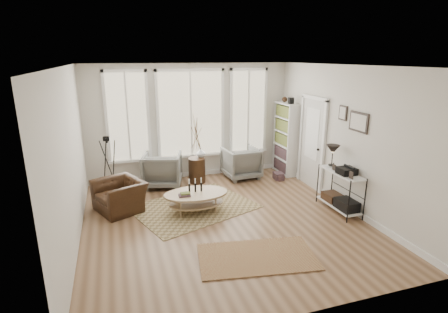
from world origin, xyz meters
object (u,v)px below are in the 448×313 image
object	(u,v)px
bookcase	(286,139)
accent_chair	(120,196)
low_shelf	(340,187)
armchair_left	(162,169)
side_table	(196,150)
coffee_table	(196,197)
armchair_right	(241,163)

from	to	relation	value
bookcase	accent_chair	xyz separation A→B (m)	(-4.32, -1.13, -0.64)
bookcase	low_shelf	distance (m)	2.56
armchair_left	side_table	world-z (taller)	side_table
armchair_left	coffee_table	bearing A→B (deg)	119.69
coffee_table	accent_chair	xyz separation A→B (m)	(-1.46, 0.55, -0.01)
coffee_table	armchair_left	world-z (taller)	armchair_left
low_shelf	armchair_left	world-z (taller)	low_shelf
accent_chair	low_shelf	bearing A→B (deg)	47.30
coffee_table	side_table	world-z (taller)	side_table
armchair_right	accent_chair	distance (m)	3.27
armchair_left	armchair_right	xyz separation A→B (m)	(2.03, -0.01, -0.01)
low_shelf	armchair_right	distance (m)	2.79
coffee_table	armchair_right	distance (m)	2.33
bookcase	armchair_right	world-z (taller)	bookcase
bookcase	low_shelf	bearing A→B (deg)	-91.28
armchair_right	side_table	size ratio (longest dim) A/B	0.50
coffee_table	armchair_left	size ratio (longest dim) A/B	1.44
low_shelf	accent_chair	size ratio (longest dim) A/B	1.35
low_shelf	armchair_right	world-z (taller)	low_shelf
armchair_right	accent_chair	xyz separation A→B (m)	(-3.07, -1.13, -0.09)
coffee_table	armchair_right	xyz separation A→B (m)	(1.61, 1.69, 0.08)
side_table	armchair_right	bearing A→B (deg)	-0.28
armchair_right	accent_chair	world-z (taller)	armchair_right
armchair_left	armchair_right	bearing A→B (deg)	-164.72
side_table	accent_chair	bearing A→B (deg)	-148.93
bookcase	accent_chair	bearing A→B (deg)	-165.31
side_table	armchair_left	bearing A→B (deg)	179.40
side_table	bookcase	bearing A→B (deg)	-0.17
accent_chair	side_table	bearing A→B (deg)	96.42
coffee_table	armchair_left	distance (m)	1.76
side_table	accent_chair	distance (m)	2.27
bookcase	accent_chair	world-z (taller)	bookcase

